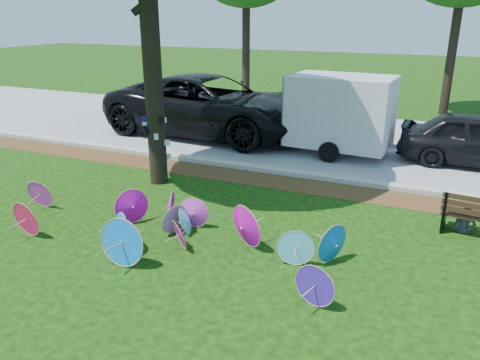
# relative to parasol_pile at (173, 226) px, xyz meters

# --- Properties ---
(ground) EXTENTS (90.00, 90.00, 0.00)m
(ground) POSITION_rel_parasol_pile_xyz_m (0.23, -0.57, -0.36)
(ground) COLOR black
(ground) RESTS_ON ground
(mulch_strip) EXTENTS (90.00, 1.00, 0.01)m
(mulch_strip) POSITION_rel_parasol_pile_xyz_m (0.23, 3.93, -0.35)
(mulch_strip) COLOR #472D16
(mulch_strip) RESTS_ON ground
(curb) EXTENTS (90.00, 0.30, 0.12)m
(curb) POSITION_rel_parasol_pile_xyz_m (0.23, 4.63, -0.30)
(curb) COLOR #B7B5AD
(curb) RESTS_ON ground
(street) EXTENTS (90.00, 8.00, 0.01)m
(street) POSITION_rel_parasol_pile_xyz_m (0.23, 8.78, -0.35)
(street) COLOR gray
(street) RESTS_ON ground
(parasol_pile) EXTENTS (7.15, 2.21, 0.87)m
(parasol_pile) POSITION_rel_parasol_pile_xyz_m (0.00, 0.00, 0.00)
(parasol_pile) COLOR #BF0BA4
(parasol_pile) RESTS_ON ground
(black_van) EXTENTS (7.50, 3.80, 2.03)m
(black_van) POSITION_rel_parasol_pile_xyz_m (-3.12, 7.63, 0.66)
(black_van) COLOR black
(black_van) RESTS_ON ground
(cargo_trailer) EXTENTS (3.03, 2.03, 2.64)m
(cargo_trailer) POSITION_rel_parasol_pile_xyz_m (1.52, 7.05, 0.96)
(cargo_trailer) COLOR silver
(cargo_trailer) RESTS_ON ground
(person_left) EXTENTS (0.42, 0.28, 1.13)m
(person_left) POSITION_rel_parasol_pile_xyz_m (4.96, 2.72, 0.21)
(person_left) COLOR #383D4D
(person_left) RESTS_ON ground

